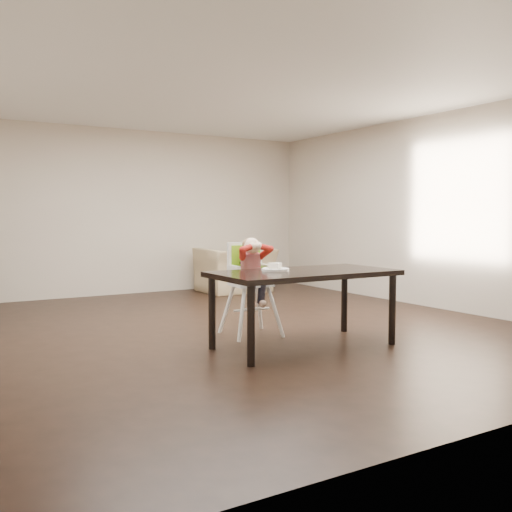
# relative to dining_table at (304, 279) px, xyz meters

# --- Properties ---
(ground) EXTENTS (7.00, 7.00, 0.00)m
(ground) POSITION_rel_dining_table_xyz_m (-0.02, 1.13, -0.67)
(ground) COLOR black
(ground) RESTS_ON ground
(room_walls) EXTENTS (6.02, 7.02, 2.71)m
(room_walls) POSITION_rel_dining_table_xyz_m (-0.02, 1.13, 1.18)
(room_walls) COLOR #BDAE9C
(room_walls) RESTS_ON ground
(dining_table) EXTENTS (1.80, 0.90, 0.75)m
(dining_table) POSITION_rel_dining_table_xyz_m (0.00, 0.00, 0.00)
(dining_table) COLOR black
(dining_table) RESTS_ON ground
(high_chair) EXTENTS (0.48, 0.48, 1.05)m
(high_chair) POSITION_rel_dining_table_xyz_m (-0.17, 0.77, 0.07)
(high_chair) COLOR white
(high_chair) RESTS_ON ground
(plate) EXTENTS (0.33, 0.33, 0.08)m
(plate) POSITION_rel_dining_table_xyz_m (-0.24, 0.14, 0.11)
(plate) COLOR white
(plate) RESTS_ON dining_table
(armchair) EXTENTS (1.15, 0.76, 1.00)m
(armchair) POSITION_rel_dining_table_xyz_m (1.40, 3.93, -0.17)
(armchair) COLOR tan
(armchair) RESTS_ON ground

